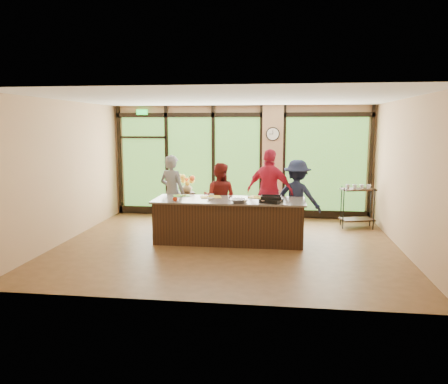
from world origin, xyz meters
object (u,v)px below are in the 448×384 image
(cook_left, at_px, (172,193))
(cook_right, at_px, (297,197))
(bar_cart, at_px, (357,202))
(island_base, at_px, (229,221))
(flower_stand, at_px, (187,207))
(roasting_pan, at_px, (271,201))

(cook_left, distance_m, cook_right, 2.90)
(bar_cart, bearing_deg, island_base, -164.80)
(cook_right, bearing_deg, flower_stand, -1.22)
(cook_right, relative_size, bar_cart, 1.61)
(cook_left, height_order, cook_right, cook_left)
(roasting_pan, height_order, bar_cart, bar_cart)
(flower_stand, bearing_deg, cook_left, -119.12)
(island_base, xyz_separation_m, bar_cart, (2.94, 1.71, 0.20))
(island_base, height_order, bar_cart, bar_cart)
(flower_stand, height_order, bar_cart, bar_cart)
(cook_left, bearing_deg, roasting_pan, 175.15)
(flower_stand, distance_m, bar_cart, 4.28)
(island_base, height_order, flower_stand, island_base)
(island_base, height_order, roasting_pan, roasting_pan)
(cook_left, height_order, roasting_pan, cook_left)
(cook_left, relative_size, cook_right, 1.05)
(island_base, bearing_deg, roasting_pan, -17.76)
(roasting_pan, bearing_deg, cook_right, 87.88)
(roasting_pan, height_order, flower_stand, roasting_pan)
(roasting_pan, bearing_deg, cook_left, 178.94)
(bar_cart, bearing_deg, cook_right, -164.24)
(island_base, bearing_deg, bar_cart, 30.21)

